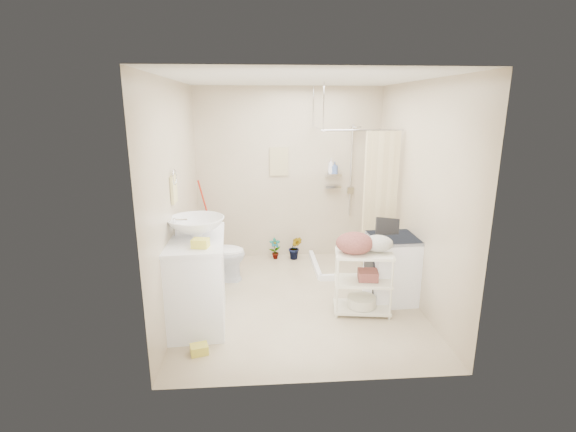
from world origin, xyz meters
name	(u,v)px	position (x,y,z in m)	size (l,w,h in m)	color
floor	(298,299)	(0.00, 0.00, 0.00)	(3.20, 3.20, 0.00)	#BDAE8E
ceiling	(300,79)	(0.00, 0.00, 2.60)	(2.80, 3.20, 0.04)	silver
wall_back	(289,174)	(0.00, 1.60, 1.30)	(2.80, 0.04, 2.60)	#C4B598
wall_front	(319,240)	(0.00, -1.60, 1.30)	(2.80, 0.04, 2.60)	#C4B598
wall_left	(176,199)	(-1.40, 0.00, 1.30)	(0.04, 3.20, 2.60)	#C4B598
wall_right	(417,195)	(1.40, 0.00, 1.30)	(0.04, 3.20, 2.60)	#C4B598
vanity	(197,280)	(-1.16, -0.42, 0.49)	(0.62, 1.11, 0.97)	silver
sink	(196,227)	(-1.14, -0.39, 1.08)	(0.60, 0.60, 0.21)	silver
counter_basket	(200,243)	(-1.05, -0.76, 1.02)	(0.16, 0.12, 0.09)	yellow
floor_basket	(199,348)	(-1.07, -1.09, 0.06)	(0.24, 0.18, 0.13)	#E7DE49
toilet	(217,253)	(-1.04, 0.70, 0.38)	(0.42, 0.74, 0.76)	white
mop	(207,220)	(-1.26, 1.49, 0.63)	(0.12, 0.12, 1.26)	red
potted_plant_a	(275,249)	(-0.23, 1.43, 0.17)	(0.17, 0.12, 0.33)	brown
potted_plant_b	(295,248)	(0.08, 1.40, 0.19)	(0.20, 0.16, 0.37)	brown
hanging_towel	(279,162)	(-0.15, 1.58, 1.50)	(0.28, 0.03, 0.42)	#C6B98E
towel_ring	(174,187)	(-1.38, -0.20, 1.47)	(0.04, 0.22, 0.34)	#DFD284
tp_holder	(184,246)	(-1.36, 0.05, 0.72)	(0.08, 0.12, 0.14)	white
shower	(351,197)	(0.85, 1.05, 1.05)	(1.10, 1.10, 2.10)	white
shampoo_bottle_a	(331,166)	(0.64, 1.54, 1.43)	(0.09, 0.09, 0.22)	white
shampoo_bottle_b	(335,168)	(0.69, 1.52, 1.41)	(0.08, 0.08, 0.18)	#445C97
washing_machine	(392,268)	(1.14, -0.06, 0.41)	(0.55, 0.57, 0.81)	white
laundry_rack	(363,277)	(0.70, -0.37, 0.44)	(0.64, 0.37, 0.88)	silver
ironing_board	(386,260)	(1.04, -0.08, 0.53)	(0.30, 0.09, 1.05)	black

